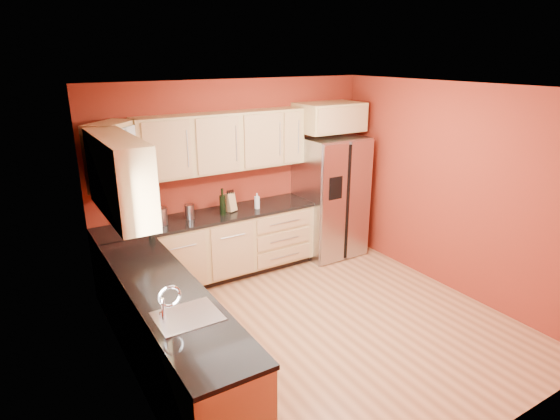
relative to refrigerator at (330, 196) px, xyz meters
name	(u,v)px	position (x,y,z in m)	size (l,w,h in m)	color
floor	(319,326)	(-1.35, -1.62, -0.89)	(4.00, 4.00, 0.00)	#985E3B
ceiling	(327,88)	(-1.35, -1.62, 1.71)	(4.00, 4.00, 0.00)	white
wall_back	(236,176)	(-1.35, 0.38, 0.41)	(4.00, 0.04, 2.60)	maroon
wall_front	(496,299)	(-1.35, -3.62, 0.41)	(4.00, 0.04, 2.60)	maroon
wall_left	(127,259)	(-3.35, -1.62, 0.41)	(0.04, 4.00, 2.60)	maroon
wall_right	(452,189)	(0.65, -1.62, 0.41)	(0.04, 4.00, 2.60)	maroon
base_cabinets_back	(211,249)	(-1.90, 0.07, -0.45)	(2.90, 0.60, 0.88)	tan
base_cabinets_left	(170,338)	(-3.05, -1.62, -0.45)	(0.60, 2.80, 0.88)	tan
countertop_back	(210,217)	(-1.90, 0.06, 0.01)	(2.90, 0.62, 0.04)	black
countertop_left	(167,293)	(-3.04, -1.62, 0.01)	(0.62, 2.80, 0.04)	black
upper_cabinets_back	(223,142)	(-1.60, 0.21, 0.94)	(2.30, 0.33, 0.75)	tan
upper_cabinets_left	(119,176)	(-3.19, -0.90, 0.94)	(0.33, 1.35, 0.75)	tan
corner_upper_cabinet	(113,156)	(-3.02, 0.04, 0.94)	(0.62, 0.33, 0.75)	tan
over_fridge_cabinet	(329,117)	(0.00, 0.07, 1.16)	(0.92, 0.60, 0.40)	tan
refrigerator	(330,196)	(0.00, 0.00, 0.00)	(0.90, 0.75, 1.78)	#A9A9AE
window	(144,252)	(-3.33, -2.12, 0.66)	(0.03, 0.90, 1.00)	white
sink_faucet	(186,300)	(-3.04, -2.12, 0.18)	(0.50, 0.42, 0.30)	silver
canister_left	(189,212)	(-2.17, 0.07, 0.12)	(0.12, 0.12, 0.19)	#A9A9AE
canister_right	(162,217)	(-2.54, 0.03, 0.14)	(0.13, 0.13, 0.22)	#A9A9AE
wine_bottle_a	(150,213)	(-2.68, 0.04, 0.20)	(0.08, 0.08, 0.34)	black
wine_bottle_b	(222,202)	(-1.75, -0.01, 0.21)	(0.08, 0.08, 0.35)	black
knife_block	(230,202)	(-1.60, 0.08, 0.15)	(0.12, 0.11, 0.24)	tan
soap_dispenser	(257,201)	(-1.24, -0.01, 0.14)	(0.07, 0.07, 0.21)	silver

